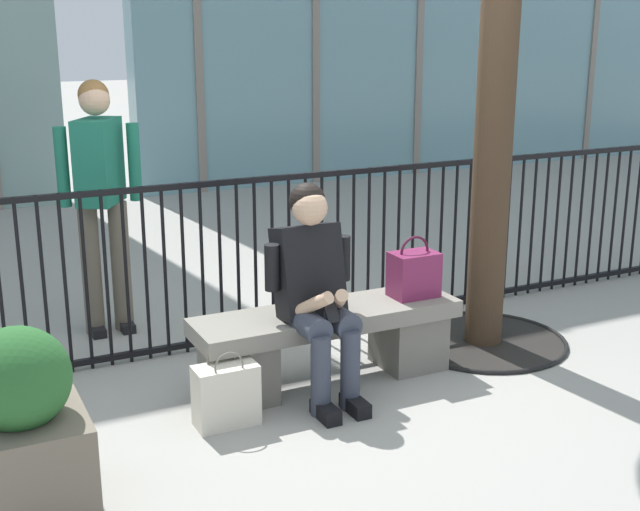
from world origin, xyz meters
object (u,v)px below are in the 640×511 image
seated_person_with_phone (315,286)px  shopping_bag (226,394)px  handbag_on_bench (414,274)px  bystander_at_railing (101,188)px  planter (23,431)px  stone_bench (328,338)px

seated_person_with_phone → shopping_bag: bearing=-167.1°
handbag_on_bench → bystander_at_railing: bearing=136.9°
shopping_bag → planter: size_ratio=0.51×
shopping_bag → planter: 1.15m
stone_bench → shopping_bag: 0.78m
seated_person_with_phone → shopping_bag: size_ratio=2.81×
handbag_on_bench → stone_bench: bearing=179.0°
shopping_bag → planter: bearing=-158.4°
handbag_on_bench → planter: bearing=-164.2°
stone_bench → bystander_at_railing: bearing=123.9°
stone_bench → handbag_on_bench: bearing=-1.0°
bystander_at_railing → planter: bystander_at_railing is taller
stone_bench → planter: size_ratio=1.88×
shopping_bag → bystander_at_railing: (-0.24, 1.70, 0.83)m
seated_person_with_phone → handbag_on_bench: bearing=9.3°
handbag_on_bench → planter: planter is taller
stone_bench → seated_person_with_phone: seated_person_with_phone is taller
stone_bench → seated_person_with_phone: 0.42m
stone_bench → bystander_at_railing: (-0.97, 1.44, 0.73)m
bystander_at_railing → planter: (-0.81, -2.12, -0.61)m
stone_bench → bystander_at_railing: size_ratio=0.94×
stone_bench → handbag_on_bench: (0.58, -0.01, 0.32)m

